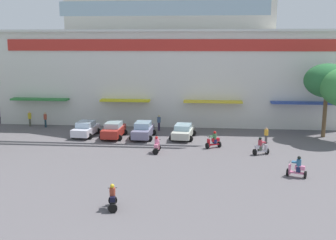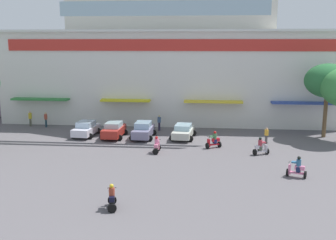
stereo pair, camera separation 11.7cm
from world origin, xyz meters
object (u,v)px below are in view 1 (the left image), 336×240
(parked_car_2, at_px, (143,130))
(scooter_rider_3, at_px, (157,146))
(pedestrian_1, at_px, (159,122))
(parked_car_0, at_px, (86,129))
(scooter_rider_4, at_px, (297,168))
(plaza_tree_3, at_px, (327,81))
(parked_car_3, at_px, (183,131))
(pedestrian_2, at_px, (30,118))
(scooter_rider_5, at_px, (214,141))
(scooter_rider_2, at_px, (261,147))
(pedestrian_0, at_px, (45,119))
(pedestrian_3, at_px, (266,135))
(parked_car_1, at_px, (114,130))
(scooter_rider_1, at_px, (113,198))

(parked_car_2, relative_size, scooter_rider_3, 2.75)
(pedestrian_1, bearing_deg, parked_car_0, -155.13)
(scooter_rider_4, bearing_deg, pedestrian_1, 129.18)
(plaza_tree_3, xyz_separation_m, scooter_rider_4, (-5.25, -12.66, -4.95))
(parked_car_3, distance_m, pedestrian_2, 17.88)
(scooter_rider_5, distance_m, pedestrian_1, 8.70)
(scooter_rider_4, distance_m, pedestrian_1, 18.04)
(scooter_rider_2, distance_m, pedestrian_0, 24.00)
(parked_car_2, height_order, parked_car_3, parked_car_2)
(scooter_rider_2, relative_size, pedestrian_2, 0.90)
(scooter_rider_3, distance_m, pedestrian_3, 10.43)
(parked_car_1, relative_size, pedestrian_2, 2.27)
(scooter_rider_3, bearing_deg, parked_car_2, 111.16)
(parked_car_0, distance_m, parked_car_3, 9.77)
(plaza_tree_3, bearing_deg, parked_car_2, -172.81)
(scooter_rider_1, distance_m, scooter_rider_5, 15.22)
(parked_car_1, relative_size, parked_car_3, 0.93)
(parked_car_1, bearing_deg, pedestrian_3, -4.82)
(scooter_rider_3, height_order, pedestrian_2, pedestrian_2)
(pedestrian_3, bearing_deg, scooter_rider_3, -158.85)
(parked_car_1, xyz_separation_m, pedestrian_3, (14.61, -1.23, 0.11))
(parked_car_2, xyz_separation_m, scooter_rider_1, (0.88, -17.02, -0.17))
(scooter_rider_3, bearing_deg, parked_car_0, 145.40)
(scooter_rider_1, relative_size, scooter_rider_3, 1.03)
(scooter_rider_3, xyz_separation_m, scooter_rider_5, (4.88, 2.06, 0.03))
(scooter_rider_3, height_order, scooter_rider_5, scooter_rider_5)
(plaza_tree_3, bearing_deg, pedestrian_3, -149.77)
(scooter_rider_2, relative_size, scooter_rider_5, 1.00)
(parked_car_3, relative_size, pedestrian_3, 2.62)
(plaza_tree_3, distance_m, pedestrian_2, 31.69)
(parked_car_1, relative_size, pedestrian_0, 2.29)
(scooter_rider_4, bearing_deg, scooter_rider_5, 127.67)
(parked_car_3, bearing_deg, plaza_tree_3, 8.11)
(parked_car_0, bearing_deg, pedestrian_1, 24.87)
(parked_car_2, xyz_separation_m, pedestrian_3, (11.69, -1.31, 0.09))
(scooter_rider_1, bearing_deg, scooter_rider_2, 50.91)
(parked_car_0, distance_m, pedestrian_1, 7.73)
(scooter_rider_3, bearing_deg, plaza_tree_3, 24.82)
(scooter_rider_2, bearing_deg, scooter_rider_1, -129.09)
(parked_car_2, relative_size, scooter_rider_2, 2.67)
(parked_car_1, bearing_deg, scooter_rider_2, -19.23)
(parked_car_0, bearing_deg, parked_car_2, -3.09)
(parked_car_2, xyz_separation_m, scooter_rider_2, (10.76, -4.86, -0.18))
(parked_car_2, distance_m, scooter_rider_5, 7.48)
(scooter_rider_4, relative_size, scooter_rider_5, 1.01)
(scooter_rider_4, relative_size, pedestrian_1, 0.92)
(plaza_tree_3, bearing_deg, scooter_rider_5, -154.34)
(parked_car_3, height_order, pedestrian_1, pedestrian_1)
(pedestrian_0, relative_size, pedestrian_1, 1.00)
(parked_car_3, bearing_deg, pedestrian_0, 166.22)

